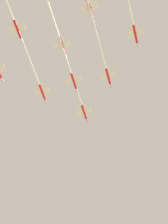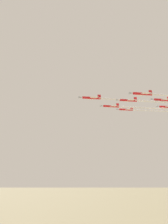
% 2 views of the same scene
% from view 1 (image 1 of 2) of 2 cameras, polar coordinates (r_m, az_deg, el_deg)
% --- Properties ---
extents(jet_lead, '(39.35, 24.22, 2.29)m').
position_cam_1_polar(jet_lead, '(181.00, -0.97, 2.94)').
color(jet_lead, red).
extents(jet_port_inner, '(39.57, 24.35, 2.29)m').
position_cam_1_polar(jet_port_inner, '(177.29, -7.87, 6.29)').
color(jet_port_inner, red).
extents(jet_starboard_inner, '(40.92, 25.16, 2.29)m').
position_cam_1_polar(jet_starboard_inner, '(170.98, 2.87, 9.21)').
color(jet_starboard_inner, red).
extents(jet_port_outer, '(40.09, 24.66, 2.29)m').
position_cam_1_polar(jet_port_outer, '(173.00, -2.77, 8.27)').
color(jet_port_outer, red).
extents(jet_center_rear, '(32.37, 20.05, 2.29)m').
position_cam_1_polar(jet_center_rear, '(167.31, 7.57, 14.68)').
color(jet_center_rear, red).
extents(jet_port_trail, '(39.12, 24.09, 2.29)m').
position_cam_1_polar(jet_port_trail, '(168.36, -4.65, 13.92)').
color(jet_port_trail, red).
extents(jet_starboard_trail, '(38.95, 23.98, 2.29)m').
position_cam_1_polar(jet_starboard_trail, '(167.19, -11.98, 16.24)').
color(jet_starboard_trail, red).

